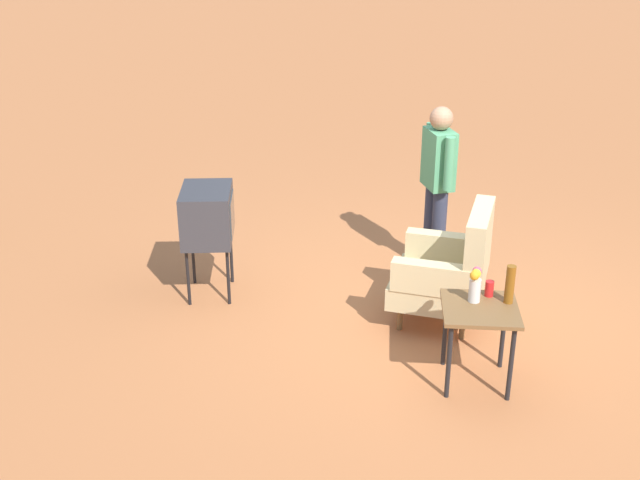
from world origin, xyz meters
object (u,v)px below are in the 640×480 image
at_px(person_standing, 438,179).
at_px(bottle_tall_amber, 510,284).
at_px(side_table, 479,319).
at_px(armchair, 450,269).
at_px(tv_on_stand, 207,215).
at_px(flower_vase, 475,283).
at_px(soda_can_red, 489,289).

distance_m(person_standing, bottle_tall_amber, 1.95).
xyz_separation_m(side_table, bottle_tall_amber, (-0.09, 0.21, 0.25)).
relative_size(armchair, tv_on_stand, 1.03).
bearing_deg(flower_vase, armchair, -172.68).
bearing_deg(armchair, bottle_tall_amber, 23.33).
bearing_deg(soda_can_red, person_standing, -170.29).
xyz_separation_m(tv_on_stand, person_standing, (-0.71, 2.08, 0.16)).
bearing_deg(bottle_tall_amber, flower_vase, -89.99).
bearing_deg(bottle_tall_amber, tv_on_stand, -115.18).
bearing_deg(armchair, person_standing, -175.74).
height_order(side_table, bottle_tall_amber, bottle_tall_amber).
distance_m(tv_on_stand, flower_vase, 2.56).
height_order(person_standing, bottle_tall_amber, person_standing).
distance_m(soda_can_red, flower_vase, 0.18).
bearing_deg(flower_vase, side_table, 24.42).
xyz_separation_m(bottle_tall_amber, soda_can_red, (-0.09, -0.13, -0.09)).
height_order(tv_on_stand, bottle_tall_amber, tv_on_stand).
relative_size(armchair, soda_can_red, 8.69).
relative_size(side_table, soda_can_red, 5.30).
bearing_deg(side_table, tv_on_stand, -118.94).
distance_m(armchair, side_table, 0.94).
bearing_deg(tv_on_stand, bottle_tall_amber, 64.82).
xyz_separation_m(tv_on_stand, bottle_tall_amber, (1.18, 2.52, 0.01)).
xyz_separation_m(side_table, soda_can_red, (-0.19, 0.08, 0.16)).
bearing_deg(bottle_tall_amber, soda_can_red, -125.53).
bearing_deg(bottle_tall_amber, side_table, -66.64).
relative_size(armchair, flower_vase, 4.00).
distance_m(armchair, tv_on_stand, 2.21).
bearing_deg(soda_can_red, bottle_tall_amber, 54.47).
bearing_deg(soda_can_red, flower_vase, -52.12).
relative_size(person_standing, soda_can_red, 13.44).
xyz_separation_m(armchair, person_standing, (-1.05, -0.08, 0.44)).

